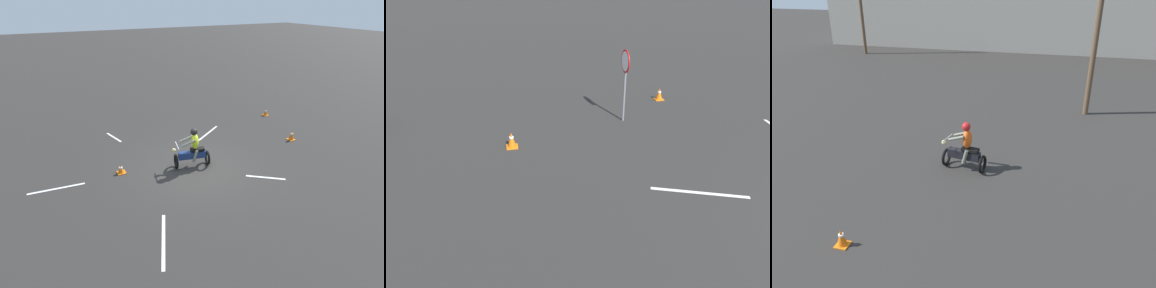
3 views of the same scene
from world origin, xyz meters
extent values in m
plane|color=#2D2B28|center=(0.00, 0.00, 0.00)|extent=(120.00, 120.00, 0.00)
torus|color=black|center=(0.71, -0.36, 0.30)|extent=(0.23, 0.61, 0.60)
torus|color=black|center=(-0.56, -0.07, 0.30)|extent=(0.23, 0.61, 0.60)
cube|color=navy|center=(0.08, -0.22, 0.52)|extent=(1.13, 0.48, 0.28)
cube|color=black|center=(-0.14, -0.17, 0.74)|extent=(0.60, 0.38, 0.10)
cylinder|color=silver|center=(0.66, -0.35, 1.00)|extent=(0.19, 0.69, 0.04)
sphere|color=#F2E08C|center=(0.79, -0.38, 0.82)|extent=(0.19, 0.19, 0.16)
ellipsoid|color=#CCEA26|center=(-0.04, -0.19, 1.10)|extent=(0.36, 0.45, 0.64)
cylinder|color=slate|center=(0.21, -0.45, 1.15)|extent=(0.55, 0.21, 0.27)
cylinder|color=slate|center=(0.30, -0.06, 1.15)|extent=(0.55, 0.21, 0.27)
cylinder|color=slate|center=(-0.05, -0.33, 0.52)|extent=(0.27, 0.17, 0.51)
cylinder|color=slate|center=(0.01, -0.06, 0.52)|extent=(0.27, 0.17, 0.51)
sphere|color=black|center=(0.00, -0.20, 1.52)|extent=(0.34, 0.34, 0.28)
cube|color=orange|center=(-5.34, -0.30, 0.01)|extent=(0.32, 0.32, 0.03)
cone|color=orange|center=(-5.34, -0.30, 0.25)|extent=(0.24, 0.24, 0.43)
cylinder|color=white|center=(-5.34, -0.30, 0.31)|extent=(0.13, 0.13, 0.05)
cube|color=orange|center=(-6.41, -3.54, 0.01)|extent=(0.32, 0.32, 0.03)
cone|color=orange|center=(-6.41, -3.54, 0.21)|extent=(0.24, 0.24, 0.36)
cylinder|color=white|center=(-6.41, -3.54, 0.26)|extent=(0.13, 0.13, 0.05)
cube|color=orange|center=(2.79, -0.98, 0.01)|extent=(0.32, 0.32, 0.03)
cone|color=orange|center=(2.79, -0.98, 0.19)|extent=(0.24, 0.24, 0.32)
cylinder|color=white|center=(2.79, -0.98, 0.24)|extent=(0.13, 0.13, 0.05)
cube|color=silver|center=(5.16, -0.96, 0.00)|extent=(1.94, 0.29, 0.01)
cube|color=silver|center=(2.68, 3.14, 0.00)|extent=(0.91, 2.06, 0.01)
cube|color=silver|center=(-2.04, 1.83, 0.00)|extent=(1.24, 0.97, 0.01)
cube|color=silver|center=(-2.16, -2.82, 0.00)|extent=(1.74, 1.22, 0.01)
cube|color=silver|center=(2.25, -4.44, 0.00)|extent=(0.46, 1.34, 0.01)
camera|label=1|loc=(4.84, 9.23, 6.17)|focal=28.00mm
camera|label=2|loc=(-3.68, 7.31, 4.80)|focal=35.00mm
camera|label=3|loc=(10.41, 0.98, 5.98)|focal=35.00mm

